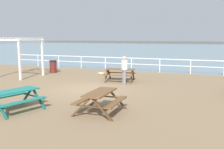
% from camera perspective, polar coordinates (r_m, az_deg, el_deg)
% --- Properties ---
extents(ground_plane, '(30.00, 24.00, 0.20)m').
position_cam_1_polar(ground_plane, '(13.71, -5.39, -3.61)').
color(ground_plane, '#846B4C').
extents(sea_band, '(142.00, 90.00, 0.01)m').
position_cam_1_polar(sea_band, '(65.03, 16.32, 5.65)').
color(sea_band, gray).
rests_on(sea_band, ground).
extents(distant_shoreline, '(142.00, 6.00, 1.80)m').
position_cam_1_polar(distant_shoreline, '(107.89, 18.53, 6.52)').
color(distant_shoreline, '#4C4C47').
rests_on(distant_shoreline, ground).
extents(seaward_railing, '(23.07, 0.07, 1.08)m').
position_cam_1_polar(seaward_railing, '(20.71, 4.37, 2.89)').
color(seaward_railing, white).
rests_on(seaward_railing, ground).
extents(picnic_table_near_right, '(2.01, 1.78, 0.80)m').
position_cam_1_polar(picnic_table_near_right, '(15.88, 1.80, 0.58)').
color(picnic_table_near_right, brown).
rests_on(picnic_table_near_right, ground).
extents(picnic_table_mid_centre, '(1.59, 1.85, 0.80)m').
position_cam_1_polar(picnic_table_mid_centre, '(9.32, -2.66, -5.00)').
color(picnic_table_mid_centre, brown).
rests_on(picnic_table_mid_centre, ground).
extents(picnic_table_far_left, '(1.94, 2.15, 0.80)m').
position_cam_1_polar(picnic_table_far_left, '(10.23, -20.94, -4.35)').
color(picnic_table_far_left, '#1E7A70').
rests_on(picnic_table_far_left, ground).
extents(visitor, '(0.39, 0.43, 1.66)m').
position_cam_1_polar(visitor, '(14.74, 2.75, 1.40)').
color(visitor, slate).
rests_on(visitor, ground).
extents(lattice_pergola, '(2.56, 2.68, 2.70)m').
position_cam_1_polar(lattice_pergola, '(18.75, -20.08, 5.61)').
color(lattice_pergola, white).
rests_on(lattice_pergola, ground).
extents(litter_bin, '(0.55, 0.55, 0.95)m').
position_cam_1_polar(litter_bin, '(20.16, -13.01, 1.74)').
color(litter_bin, '#591E19').
rests_on(litter_bin, ground).
extents(rope_coil, '(0.55, 0.55, 0.11)m').
position_cam_1_polar(rope_coil, '(19.03, -2.45, 0.27)').
color(rope_coil, tan).
rests_on(rope_coil, ground).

